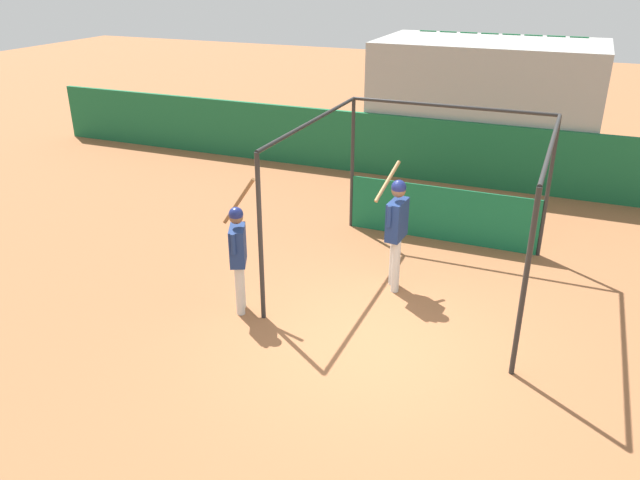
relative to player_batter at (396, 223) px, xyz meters
name	(u,v)px	position (x,y,z in m)	size (l,w,h in m)	color
ground_plane	(372,343)	(0.19, -1.70, -1.15)	(60.00, 60.00, 0.00)	#935B38
outfield_wall	(470,155)	(0.19, 5.62, -0.39)	(24.00, 0.12, 1.52)	#196038
bleacher_section	(485,105)	(0.19, 7.28, 0.45)	(5.40, 3.20, 3.20)	#9E9E99
batting_cage	(435,196)	(0.28, 1.45, 0.01)	(3.72, 3.95, 2.62)	#282828
player_batter	(396,223)	(0.00, 0.00, 0.00)	(0.51, 0.95, 1.99)	silver
player_waiting	(238,250)	(-1.96, -1.61, -0.12)	(0.64, 0.66, 2.06)	silver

